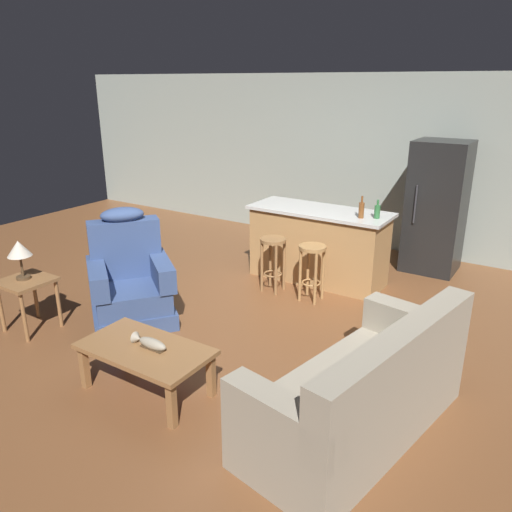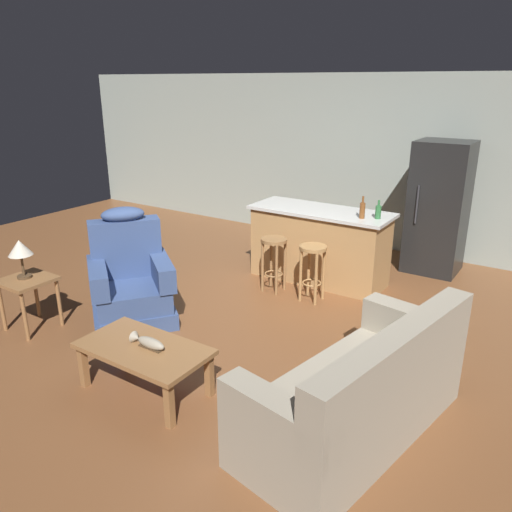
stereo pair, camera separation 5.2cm
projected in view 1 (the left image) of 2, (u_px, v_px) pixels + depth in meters
ground_plane at (263, 318)px, 5.53m from camera, size 12.00×12.00×0.00m
back_wall at (372, 163)px, 7.58m from camera, size 12.00×0.05×2.60m
coffee_table at (145, 353)px, 4.10m from camera, size 1.10×0.60×0.42m
fish_figurine at (149, 343)px, 4.07m from camera, size 0.34×0.10×0.10m
couch at (363, 393)px, 3.62m from camera, size 1.17×2.02×0.94m
recliner_near_lamp at (130, 282)px, 5.40m from camera, size 1.18×1.18×1.20m
end_table at (27, 288)px, 5.13m from camera, size 0.48×0.48×0.56m
table_lamp at (19, 250)px, 5.02m from camera, size 0.24×0.24×0.41m
kitchen_island at (318, 245)px, 6.44m from camera, size 1.80×0.70×0.95m
bar_stool_left at (273, 255)px, 6.10m from camera, size 0.32×0.32×0.68m
bar_stool_right at (312, 263)px, 5.83m from camera, size 0.32×0.32×0.68m
refrigerator at (436, 207)px, 6.67m from camera, size 0.70×0.69×1.76m
bottle_tall_green at (361, 210)px, 5.86m from camera, size 0.06×0.06×0.26m
bottle_short_amber at (377, 211)px, 5.85m from camera, size 0.07×0.07×0.22m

